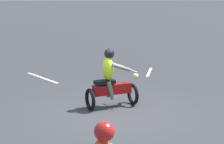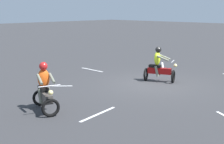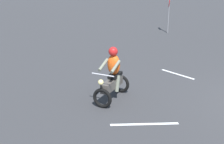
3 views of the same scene
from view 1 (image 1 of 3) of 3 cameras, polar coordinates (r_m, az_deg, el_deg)
The scene contains 4 objects.
ground_plane at distance 11.57m, azimuth 0.39°, elevation -5.48°, with size 120.00×120.00×0.00m, color #333335.
motorcycle_rider_foreground at distance 11.95m, azimuth -0.15°, elevation -1.30°, with size 1.54×1.10×1.66m.
lane_stripe_s at distance 16.70m, azimuth 4.89°, elevation 0.00°, with size 0.10×1.63×0.01m, color silver.
lane_stripe_se at distance 15.88m, azimuth -9.08°, elevation -0.75°, with size 0.10×2.15×0.01m, color silver.
Camera 1 is at (0.49, 11.02, 3.50)m, focal length 70.00 mm.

